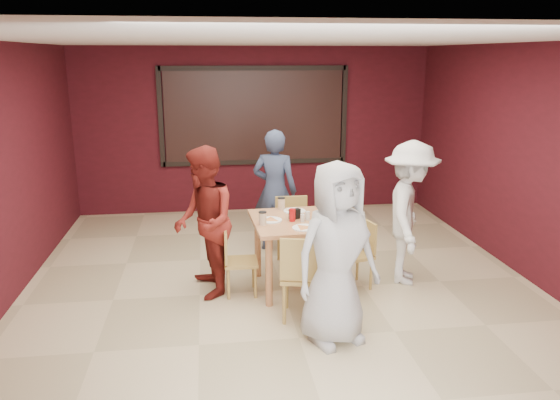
{
  "coord_description": "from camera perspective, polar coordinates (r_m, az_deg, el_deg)",
  "views": [
    {
      "loc": [
        -0.83,
        -5.8,
        2.65
      ],
      "look_at": [
        -0.02,
        0.07,
        1.07
      ],
      "focal_mm": 35.0,
      "sensor_mm": 36.0,
      "label": 1
    }
  ],
  "objects": [
    {
      "name": "floor",
      "position": [
        6.44,
        0.3,
        -9.41
      ],
      "size": [
        7.0,
        7.0,
        0.0
      ],
      "primitive_type": "plane",
      "color": "#C7B58A",
      "rests_on": "ground"
    },
    {
      "name": "window_blinds",
      "position": [
        9.35,
        -2.69,
        8.76
      ],
      "size": [
        3.0,
        0.02,
        1.5
      ],
      "primitive_type": "cube",
      "color": "black"
    },
    {
      "name": "dining_table",
      "position": [
        6.26,
        2.01,
        -2.98
      ],
      "size": [
        1.11,
        1.11,
        0.99
      ],
      "color": "tan",
      "rests_on": "floor"
    },
    {
      "name": "chair_front",
      "position": [
        5.56,
        2.41,
        -7.61
      ],
      "size": [
        0.53,
        0.53,
        0.92
      ],
      "color": "#A78541",
      "rests_on": "floor"
    },
    {
      "name": "chair_back",
      "position": [
        7.1,
        1.32,
        -2.79
      ],
      "size": [
        0.42,
        0.42,
        0.87
      ],
      "color": "#A78541",
      "rests_on": "floor"
    },
    {
      "name": "chair_left",
      "position": [
        6.21,
        -4.72,
        -6.04
      ],
      "size": [
        0.38,
        0.38,
        0.77
      ],
      "color": "#A78541",
      "rests_on": "floor"
    },
    {
      "name": "chair_right",
      "position": [
        6.45,
        8.19,
        -5.16
      ],
      "size": [
        0.47,
        0.47,
        0.8
      ],
      "color": "#A78541",
      "rests_on": "floor"
    },
    {
      "name": "diner_front",
      "position": [
        5.09,
        5.92,
        -5.62
      ],
      "size": [
        0.99,
        0.81,
        1.75
      ],
      "primitive_type": "imported",
      "rotation": [
        0.0,
        0.0,
        0.34
      ],
      "color": "#ADADAD",
      "rests_on": "floor"
    },
    {
      "name": "diner_back",
      "position": [
        7.5,
        -0.55,
        0.99
      ],
      "size": [
        0.72,
        0.6,
        1.69
      ],
      "primitive_type": "imported",
      "rotation": [
        0.0,
        0.0,
        2.78
      ],
      "color": "#313C58",
      "rests_on": "floor"
    },
    {
      "name": "diner_left",
      "position": [
        6.13,
        -7.94,
        -2.33
      ],
      "size": [
        0.75,
        0.9,
        1.7
      ],
      "primitive_type": "imported",
      "rotation": [
        0.0,
        0.0,
        -1.44
      ],
      "color": "maroon",
      "rests_on": "floor"
    },
    {
      "name": "diner_right",
      "position": [
        6.59,
        13.39,
        -1.33
      ],
      "size": [
        0.99,
        1.26,
        1.71
      ],
      "primitive_type": "imported",
      "rotation": [
        0.0,
        0.0,
        1.2
      ],
      "color": "silver",
      "rests_on": "floor"
    }
  ]
}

